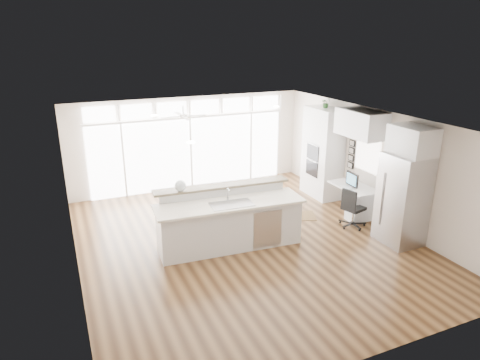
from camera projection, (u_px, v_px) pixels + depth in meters
name	position (u px, v px, depth m)	size (l,w,h in m)	color
floor	(246.00, 242.00, 9.53)	(7.00, 8.00, 0.02)	#3D2512
ceiling	(246.00, 122.00, 8.65)	(7.00, 8.00, 0.02)	white
wall_back	(190.00, 143.00, 12.56)	(7.00, 0.04, 2.70)	beige
wall_front	(371.00, 277.00, 5.63)	(7.00, 0.04, 2.70)	beige
wall_left	(71.00, 210.00, 7.76)	(0.04, 8.00, 2.70)	beige
wall_right	(376.00, 165.00, 10.42)	(0.04, 8.00, 2.70)	beige
glass_wall	(191.00, 153.00, 12.60)	(5.80, 0.06, 2.08)	white
transom_row	(189.00, 108.00, 12.17)	(5.90, 0.06, 0.40)	white
desk_window	(368.00, 154.00, 10.60)	(0.04, 0.85, 0.85)	white
ceiling_fan	(183.00, 112.00, 10.96)	(1.16, 1.16, 0.32)	white
recessed_lights	(242.00, 121.00, 8.83)	(3.40, 3.00, 0.02)	white
oven_cabinet	(323.00, 153.00, 11.89)	(0.64, 1.20, 2.50)	silver
desk_nook	(353.00, 200.00, 10.86)	(0.72, 1.30, 0.76)	silver
upper_cabinets	(361.00, 124.00, 10.23)	(0.64, 1.30, 0.64)	silver
refrigerator	(403.00, 199.00, 9.22)	(0.76, 0.90, 2.00)	#B1B2B6
fridge_cabinet	(413.00, 140.00, 8.82)	(0.64, 0.90, 0.60)	silver
framed_photos	(351.00, 154.00, 11.19)	(0.06, 0.22, 0.80)	black
kitchen_island	(230.00, 220.00, 9.11)	(3.17, 1.19, 1.26)	silver
rug	(298.00, 216.00, 10.86)	(0.86, 0.62, 0.01)	#382411
office_chair	(354.00, 208.00, 10.13)	(0.50, 0.46, 0.96)	black
fishbowl	(180.00, 186.00, 8.92)	(0.24, 0.24, 0.24)	silver
monitor	(352.00, 179.00, 10.64)	(0.08, 0.46, 0.38)	black
keyboard	(346.00, 187.00, 10.63)	(0.12, 0.33, 0.02)	silver
potted_plant	(326.00, 104.00, 11.45)	(0.25, 0.28, 0.22)	#2C5F29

